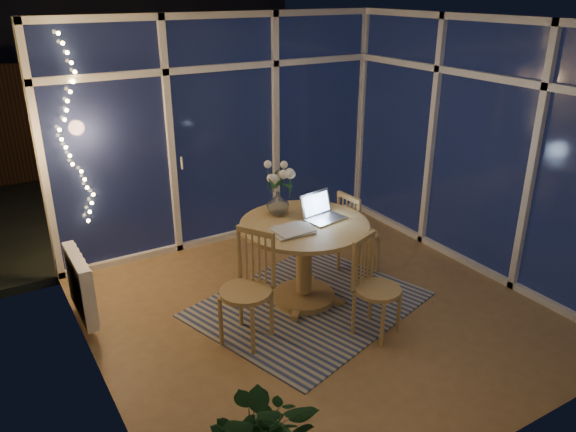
% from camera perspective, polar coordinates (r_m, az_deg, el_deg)
% --- Properties ---
extents(floor, '(4.00, 4.00, 0.00)m').
position_cam_1_polar(floor, '(5.40, 3.12, -9.55)').
color(floor, olive).
rests_on(floor, ground).
extents(ceiling, '(4.00, 4.00, 0.00)m').
position_cam_1_polar(ceiling, '(4.59, 3.83, 19.19)').
color(ceiling, white).
rests_on(ceiling, wall_back).
extents(wall_back, '(4.00, 0.04, 2.60)m').
position_cam_1_polar(wall_back, '(6.52, -6.61, 8.47)').
color(wall_back, beige).
rests_on(wall_back, floor).
extents(wall_front, '(4.00, 0.04, 2.60)m').
position_cam_1_polar(wall_front, '(3.51, 22.21, -5.69)').
color(wall_front, beige).
rests_on(wall_front, floor).
extents(wall_left, '(0.04, 4.00, 2.60)m').
position_cam_1_polar(wall_left, '(4.12, -20.23, -1.21)').
color(wall_left, beige).
rests_on(wall_left, floor).
extents(wall_right, '(0.04, 4.00, 2.60)m').
position_cam_1_polar(wall_right, '(6.15, 19.14, 6.53)').
color(wall_right, beige).
rests_on(wall_right, floor).
extents(window_wall_back, '(4.00, 0.10, 2.60)m').
position_cam_1_polar(window_wall_back, '(6.48, -6.46, 8.40)').
color(window_wall_back, white).
rests_on(window_wall_back, floor).
extents(window_wall_right, '(0.10, 4.00, 2.60)m').
position_cam_1_polar(window_wall_right, '(6.12, 18.90, 6.49)').
color(window_wall_right, white).
rests_on(window_wall_right, floor).
extents(radiator, '(0.10, 0.70, 0.58)m').
position_cam_1_polar(radiator, '(5.32, -20.36, -6.62)').
color(radiator, white).
rests_on(radiator, wall_left).
extents(fairy_lights, '(0.24, 0.10, 1.85)m').
position_cam_1_polar(fairy_lights, '(5.88, -21.07, 7.86)').
color(fairy_lights, '#FFC966').
rests_on(fairy_lights, window_wall_back).
extents(garden_patio, '(12.00, 6.00, 0.10)m').
position_cam_1_polar(garden_patio, '(9.75, -11.03, 4.61)').
color(garden_patio, black).
rests_on(garden_patio, ground).
extents(garden_fence, '(11.00, 0.08, 1.80)m').
position_cam_1_polar(garden_fence, '(9.82, -15.27, 10.17)').
color(garden_fence, '#341A12').
rests_on(garden_fence, ground).
extents(neighbour_roof, '(7.00, 3.00, 2.20)m').
position_cam_1_polar(neighbour_roof, '(12.62, -18.67, 18.36)').
color(neighbour_roof, '#31333B').
rests_on(neighbour_roof, ground).
extents(garden_shrubs, '(0.90, 0.90, 0.90)m').
position_cam_1_polar(garden_shrubs, '(7.77, -16.08, 3.50)').
color(garden_shrubs, black).
rests_on(garden_shrubs, ground).
extents(rug, '(2.40, 2.13, 0.01)m').
position_cam_1_polar(rug, '(5.48, 2.15, -8.93)').
color(rug, '#B8B096').
rests_on(rug, floor).
extents(dining_table, '(1.50, 1.50, 0.82)m').
position_cam_1_polar(dining_table, '(5.35, 1.62, -4.76)').
color(dining_table, '#A6854B').
rests_on(dining_table, floor).
extents(chair_left, '(0.63, 0.63, 1.00)m').
position_cam_1_polar(chair_left, '(4.74, -4.33, -7.45)').
color(chair_left, '#A6854B').
rests_on(chair_left, floor).
extents(chair_right, '(0.46, 0.46, 0.93)m').
position_cam_1_polar(chair_right, '(5.90, 7.26, -1.67)').
color(chair_right, '#A6854B').
rests_on(chair_right, floor).
extents(chair_front, '(0.54, 0.54, 0.91)m').
position_cam_1_polar(chair_front, '(4.91, 9.13, -7.20)').
color(chair_front, '#A6854B').
rests_on(chair_front, floor).
extents(laptop, '(0.40, 0.36, 0.26)m').
position_cam_1_polar(laptop, '(5.22, 3.82, 0.96)').
color(laptop, '#BCBCC0').
rests_on(laptop, dining_table).
extents(flower_vase, '(0.25, 0.25, 0.21)m').
position_cam_1_polar(flower_vase, '(5.34, -1.03, 1.23)').
color(flower_vase, silver).
rests_on(flower_vase, dining_table).
extents(bowl, '(0.19, 0.19, 0.04)m').
position_cam_1_polar(bowl, '(5.56, 3.03, 1.15)').
color(bowl, silver).
rests_on(bowl, dining_table).
extents(newspapers, '(0.35, 0.28, 0.02)m').
position_cam_1_polar(newspapers, '(5.00, 0.26, -1.44)').
color(newspapers, beige).
rests_on(newspapers, dining_table).
extents(phone, '(0.13, 0.10, 0.01)m').
position_cam_1_polar(phone, '(5.20, 2.24, -0.57)').
color(phone, black).
rests_on(phone, dining_table).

